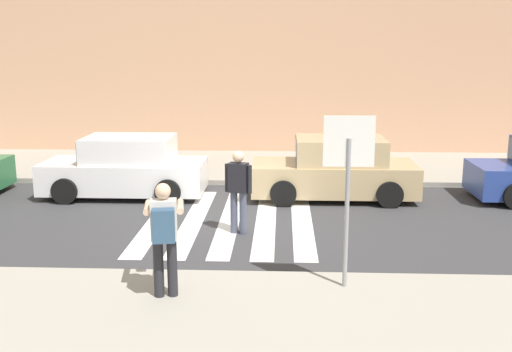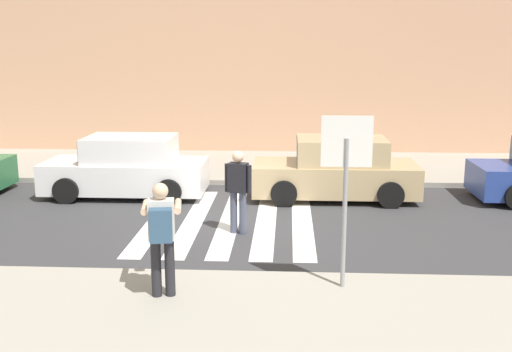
{
  "view_description": "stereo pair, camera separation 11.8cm",
  "coord_description": "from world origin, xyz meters",
  "px_view_note": "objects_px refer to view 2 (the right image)",
  "views": [
    {
      "loc": [
        1.15,
        -12.54,
        3.79
      ],
      "look_at": [
        0.6,
        -0.2,
        1.1
      ],
      "focal_mm": 42.0,
      "sensor_mm": 36.0,
      "label": 1
    },
    {
      "loc": [
        1.26,
        -12.54,
        3.79
      ],
      "look_at": [
        0.6,
        -0.2,
        1.1
      ],
      "focal_mm": 42.0,
      "sensor_mm": 36.0,
      "label": 2
    }
  ],
  "objects_px": {
    "stop_sign": "(346,164)",
    "parked_car_white": "(127,168)",
    "parked_car_tan": "(336,170)",
    "pedestrian_crossing": "(238,187)",
    "photographer_with_backpack": "(162,230)"
  },
  "relations": [
    {
      "from": "stop_sign",
      "to": "parked_car_white",
      "type": "bearing_deg",
      "value": 129.42
    },
    {
      "from": "parked_car_white",
      "to": "parked_car_tan",
      "type": "relative_size",
      "value": 1.0
    },
    {
      "from": "stop_sign",
      "to": "parked_car_white",
      "type": "xyz_separation_m",
      "value": [
        -4.98,
        6.06,
        -1.35
      ]
    },
    {
      "from": "pedestrian_crossing",
      "to": "parked_car_white",
      "type": "height_order",
      "value": "pedestrian_crossing"
    },
    {
      "from": "parked_car_white",
      "to": "parked_car_tan",
      "type": "bearing_deg",
      "value": 0.0
    },
    {
      "from": "parked_car_white",
      "to": "parked_car_tan",
      "type": "xyz_separation_m",
      "value": [
        5.34,
        0.0,
        0.0
      ]
    },
    {
      "from": "parked_car_tan",
      "to": "stop_sign",
      "type": "bearing_deg",
      "value": -93.43
    },
    {
      "from": "parked_car_white",
      "to": "parked_car_tan",
      "type": "distance_m",
      "value": 5.34
    },
    {
      "from": "pedestrian_crossing",
      "to": "parked_car_tan",
      "type": "height_order",
      "value": "pedestrian_crossing"
    },
    {
      "from": "stop_sign",
      "to": "photographer_with_backpack",
      "type": "bearing_deg",
      "value": -168.81
    },
    {
      "from": "parked_car_white",
      "to": "pedestrian_crossing",
      "type": "bearing_deg",
      "value": -44.27
    },
    {
      "from": "photographer_with_backpack",
      "to": "pedestrian_crossing",
      "type": "bearing_deg",
      "value": 77.02
    },
    {
      "from": "photographer_with_backpack",
      "to": "parked_car_white",
      "type": "height_order",
      "value": "photographer_with_backpack"
    },
    {
      "from": "photographer_with_backpack",
      "to": "parked_car_tan",
      "type": "relative_size",
      "value": 0.42
    },
    {
      "from": "pedestrian_crossing",
      "to": "photographer_with_backpack",
      "type": "bearing_deg",
      "value": -102.98
    }
  ]
}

